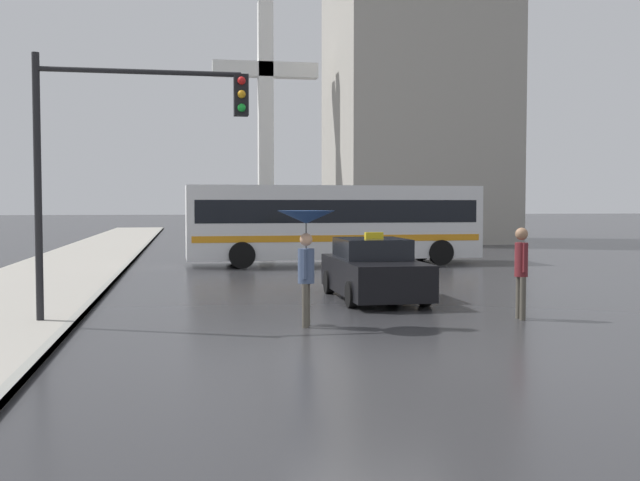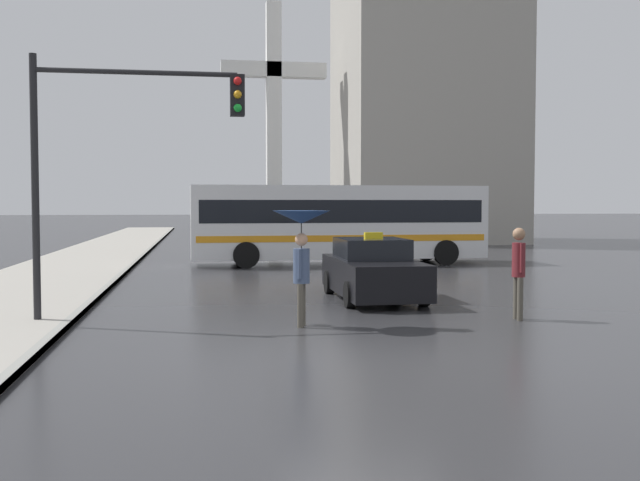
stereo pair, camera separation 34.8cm
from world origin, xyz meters
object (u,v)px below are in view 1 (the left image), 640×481
(city_bus, at_px, (333,221))
(traffic_light, at_px, (129,136))
(pedestrian_man, at_px, (521,265))
(monument_cross, at_px, (266,107))
(taxi, at_px, (373,271))
(pedestrian_with_umbrella, at_px, (306,233))

(city_bus, bearing_deg, traffic_light, -27.35)
(pedestrian_man, height_order, traffic_light, traffic_light)
(traffic_light, relative_size, monument_cross, 0.35)
(taxi, bearing_deg, pedestrian_man, 120.59)
(city_bus, xyz_separation_m, monument_cross, (-0.75, 17.68, 6.59))
(pedestrian_man, distance_m, monument_cross, 32.70)
(city_bus, relative_size, monument_cross, 0.77)
(city_bus, relative_size, pedestrian_man, 6.06)
(city_bus, height_order, pedestrian_with_umbrella, city_bus)
(pedestrian_man, height_order, monument_cross, monument_cross)
(pedestrian_with_umbrella, height_order, monument_cross, monument_cross)
(pedestrian_with_umbrella, xyz_separation_m, traffic_light, (-3.29, 0.88, 1.84))
(taxi, bearing_deg, pedestrian_with_umbrella, 58.96)
(city_bus, bearing_deg, monument_cross, -178.59)
(pedestrian_with_umbrella, xyz_separation_m, pedestrian_man, (4.41, 0.14, -0.69))
(traffic_light, bearing_deg, city_bus, 63.66)
(monument_cross, bearing_deg, taxi, -90.69)
(monument_cross, bearing_deg, pedestrian_with_umbrella, -94.66)
(pedestrian_man, bearing_deg, city_bus, -171.54)
(monument_cross, bearing_deg, traffic_light, -100.74)
(pedestrian_with_umbrella, bearing_deg, monument_cross, 13.17)
(traffic_light, bearing_deg, monument_cross, 79.26)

